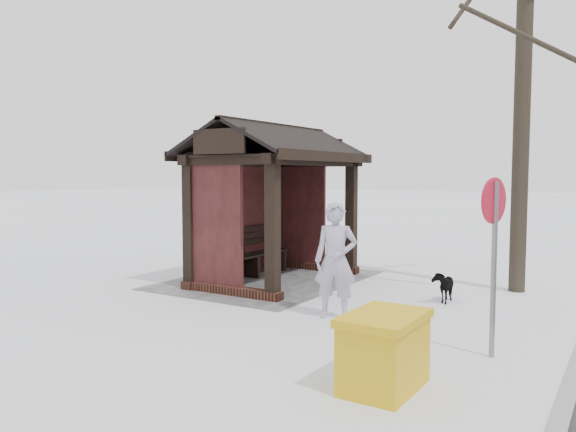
{
  "coord_description": "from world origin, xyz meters",
  "views": [
    {
      "loc": [
        9.18,
        5.97,
        2.11
      ],
      "look_at": [
        0.86,
        0.8,
        1.38
      ],
      "focal_mm": 35.0,
      "sensor_mm": 36.0,
      "label": 1
    }
  ],
  "objects_px": {
    "pedestrian": "(336,260)",
    "road_sign": "(493,226)",
    "bus_shelter": "(270,171)",
    "dog": "(443,286)",
    "grit_bin": "(384,351)"
  },
  "relations": [
    {
      "from": "pedestrian",
      "to": "road_sign",
      "type": "relative_size",
      "value": 0.82
    },
    {
      "from": "bus_shelter",
      "to": "road_sign",
      "type": "xyz_separation_m",
      "value": [
        2.54,
        4.76,
        -0.65
      ]
    },
    {
      "from": "bus_shelter",
      "to": "dog",
      "type": "height_order",
      "value": "bus_shelter"
    },
    {
      "from": "pedestrian",
      "to": "dog",
      "type": "relative_size",
      "value": 2.73
    },
    {
      "from": "bus_shelter",
      "to": "grit_bin",
      "type": "bearing_deg",
      "value": 44.89
    },
    {
      "from": "road_sign",
      "to": "grit_bin",
      "type": "bearing_deg",
      "value": -7.85
    },
    {
      "from": "pedestrian",
      "to": "road_sign",
      "type": "xyz_separation_m",
      "value": [
        0.63,
        2.33,
        0.67
      ]
    },
    {
      "from": "dog",
      "to": "grit_bin",
      "type": "xyz_separation_m",
      "value": [
        4.08,
        0.61,
        0.12
      ]
    },
    {
      "from": "grit_bin",
      "to": "pedestrian",
      "type": "bearing_deg",
      "value": -142.01
    },
    {
      "from": "dog",
      "to": "road_sign",
      "type": "bearing_deg",
      "value": -68.92
    },
    {
      "from": "pedestrian",
      "to": "dog",
      "type": "height_order",
      "value": "pedestrian"
    },
    {
      "from": "bus_shelter",
      "to": "road_sign",
      "type": "bearing_deg",
      "value": 61.89
    },
    {
      "from": "pedestrian",
      "to": "road_sign",
      "type": "distance_m",
      "value": 2.5
    },
    {
      "from": "bus_shelter",
      "to": "pedestrian",
      "type": "relative_size",
      "value": 2.11
    },
    {
      "from": "road_sign",
      "to": "pedestrian",
      "type": "bearing_deg",
      "value": -89.61
    }
  ]
}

